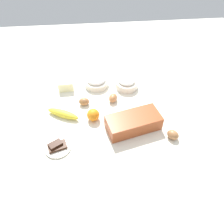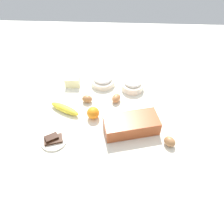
# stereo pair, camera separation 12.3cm
# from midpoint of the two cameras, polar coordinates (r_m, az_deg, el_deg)

# --- Properties ---
(ground_plane) EXTENTS (2.40, 2.40, 0.02)m
(ground_plane) POSITION_cam_midpoint_polar(r_m,az_deg,el_deg) (1.26, -2.78, -1.72)
(ground_plane) COLOR silver
(loaf_pan) EXTENTS (0.30, 0.19, 0.08)m
(loaf_pan) POSITION_cam_midpoint_polar(r_m,az_deg,el_deg) (1.17, 2.50, -2.81)
(loaf_pan) COLOR #9E4723
(loaf_pan) RESTS_ON ground_plane
(flour_bowl) EXTENTS (0.14, 0.14, 0.07)m
(flour_bowl) POSITION_cam_midpoint_polar(r_m,az_deg,el_deg) (1.42, 1.28, 7.29)
(flour_bowl) COLOR silver
(flour_bowl) RESTS_ON ground_plane
(sugar_bowl) EXTENTS (0.15, 0.15, 0.07)m
(sugar_bowl) POSITION_cam_midpoint_polar(r_m,az_deg,el_deg) (1.45, -6.44, 7.68)
(sugar_bowl) COLOR silver
(sugar_bowl) RESTS_ON ground_plane
(banana) EXTENTS (0.19, 0.12, 0.04)m
(banana) POSITION_cam_midpoint_polar(r_m,az_deg,el_deg) (1.29, -15.07, -0.58)
(banana) COLOR yellow
(banana) RESTS_ON ground_plane
(orange_fruit) EXTENTS (0.07, 0.07, 0.07)m
(orange_fruit) POSITION_cam_midpoint_polar(r_m,az_deg,el_deg) (1.23, -7.67, -0.89)
(orange_fruit) COLOR orange
(orange_fruit) RESTS_ON ground_plane
(butter_block) EXTENTS (0.09, 0.07, 0.06)m
(butter_block) POSITION_cam_midpoint_polar(r_m,az_deg,el_deg) (1.45, -14.10, 6.53)
(butter_block) COLOR #F4EDB2
(butter_block) RESTS_ON ground_plane
(egg_near_butter) EXTENTS (0.08, 0.08, 0.05)m
(egg_near_butter) POSITION_cam_midpoint_polar(r_m,az_deg,el_deg) (1.17, 12.37, -5.84)
(egg_near_butter) COLOR #9D693F
(egg_near_butter) RESTS_ON ground_plane
(egg_beside_bowl) EXTENTS (0.07, 0.08, 0.05)m
(egg_beside_bowl) POSITION_cam_midpoint_polar(r_m,az_deg,el_deg) (1.33, -2.37, 3.46)
(egg_beside_bowl) COLOR #AC7446
(egg_beside_bowl) RESTS_ON ground_plane
(egg_loose) EXTENTS (0.06, 0.05, 0.04)m
(egg_loose) POSITION_cam_midpoint_polar(r_m,az_deg,el_deg) (1.33, -9.76, 2.51)
(egg_loose) COLOR #9F6A40
(egg_loose) RESTS_ON ground_plane
(chocolate_plate) EXTENTS (0.13, 0.13, 0.03)m
(chocolate_plate) POSITION_cam_midpoint_polar(r_m,az_deg,el_deg) (1.16, -16.72, -8.64)
(chocolate_plate) COLOR silver
(chocolate_plate) RESTS_ON ground_plane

